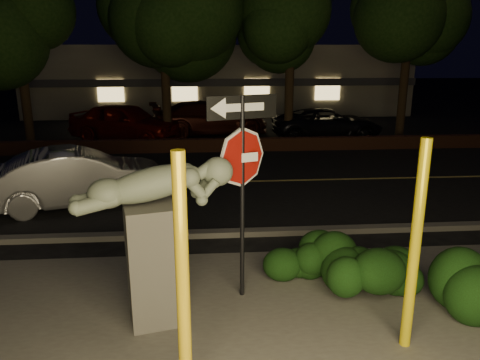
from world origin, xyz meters
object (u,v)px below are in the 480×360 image
silver_sedan (80,177)px  parked_car_dark (327,124)px  parked_car_darkred (210,118)px  yellow_pole_left (183,286)px  parked_car_red (125,122)px  sculpture (154,226)px  yellow_pole_right (415,248)px  signpost (242,158)px

silver_sedan → parked_car_dark: bearing=-63.1°
silver_sedan → parked_car_darkred: bearing=-37.1°
silver_sedan → yellow_pole_left: bearing=-176.0°
yellow_pole_left → parked_car_red: yellow_pole_left is taller
sculpture → parked_car_dark: bearing=53.0°
yellow_pole_left → yellow_pole_right: (2.85, 0.82, -0.04)m
silver_sedan → parked_car_dark: (8.46, 8.41, -0.06)m
signpost → parked_car_darkred: signpost is taller
sculpture → yellow_pole_left: bearing=-88.0°
signpost → parked_car_red: signpost is taller
parked_car_darkred → parked_car_dark: 5.24m
sculpture → silver_sedan: sculpture is taller
parked_car_red → silver_sedan: bearing=-154.8°
yellow_pole_left → sculpture: yellow_pole_left is taller
parked_car_red → yellow_pole_left: bearing=-145.1°
yellow_pole_right → silver_sedan: (-5.70, 6.27, -0.68)m
silver_sedan → parked_car_darkred: size_ratio=0.83×
yellow_pole_right → signpost: (-2.05, 1.47, 0.85)m
yellow_pole_right → parked_car_dark: bearing=79.3°
sculpture → parked_car_dark: size_ratio=0.50×
yellow_pole_right → parked_car_red: bearing=111.8°
signpost → silver_sedan: (-3.65, 4.80, -1.54)m
yellow_pole_right → parked_car_darkred: size_ratio=0.53×
silver_sedan → parked_car_darkred: parked_car_darkred is taller
signpost → parked_car_red: (-3.86, 13.32, -1.44)m
signpost → sculpture: signpost is taller
silver_sedan → parked_car_red: 8.52m
parked_car_darkred → parked_car_dark: parked_car_darkred is taller
parked_car_darkred → parked_car_dark: (5.07, -1.32, -0.11)m
yellow_pole_left → silver_sedan: size_ratio=0.66×
silver_sedan → parked_car_red: size_ratio=0.91×
signpost → parked_car_red: bearing=88.2°
sculpture → parked_car_darkred: (1.01, 15.12, -0.69)m
parked_car_darkred → signpost: bearing=170.1°
yellow_pole_right → parked_car_darkred: bearing=98.2°
yellow_pole_left → parked_car_darkred: (0.55, 16.82, -0.67)m
sculpture → parked_car_dark: (6.08, 13.79, -0.80)m
yellow_pole_left → yellow_pole_right: size_ratio=1.03×
sculpture → parked_car_red: size_ratio=0.50×
signpost → parked_car_dark: 14.14m
yellow_pole_left → parked_car_darkred: bearing=88.1°
parked_car_darkred → yellow_pole_left: bearing=167.2°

